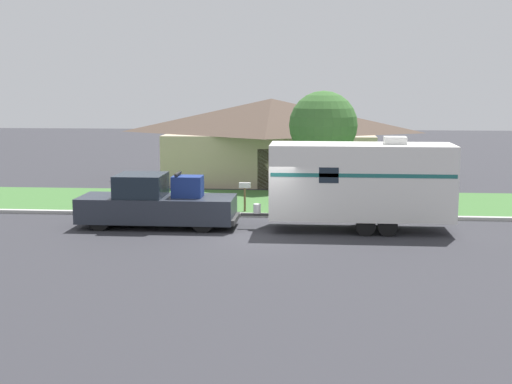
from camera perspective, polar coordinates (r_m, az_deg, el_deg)
name	(u,v)px	position (r m, az deg, el deg)	size (l,w,h in m)	color
ground_plane	(260,236)	(25.72, 0.32, -3.55)	(120.00, 120.00, 0.00)	#2D2D33
curb_strip	(267,215)	(29.37, 0.91, -1.87)	(80.00, 0.30, 0.14)	#ADADA8
lawn_strip	(273,202)	(32.97, 1.35, -0.80)	(80.00, 7.00, 0.03)	#3D6B33
house_across_street	(271,138)	(40.14, 1.24, 4.31)	(12.15, 7.42, 4.61)	tan
pickup_truck	(156,204)	(27.49, -8.01, -0.93)	(6.04, 2.09, 2.10)	black
travel_trailer	(361,181)	(26.71, 8.41, 0.85)	(7.86, 2.26, 3.52)	black
mailbox	(245,189)	(30.36, -0.91, 0.21)	(0.48, 0.20, 1.27)	brown
tree_in_yard	(323,125)	(32.04, 5.40, 5.33)	(3.06, 3.06, 5.13)	brown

